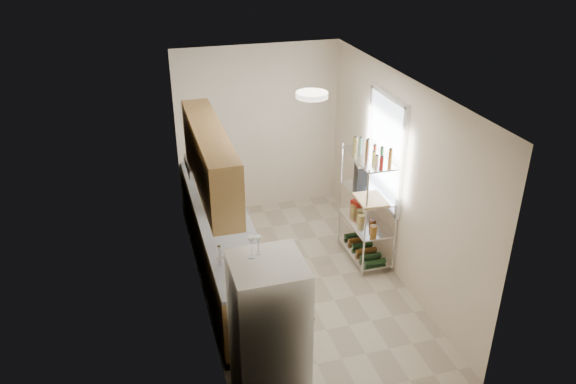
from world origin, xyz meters
name	(u,v)px	position (x,y,z in m)	size (l,w,h in m)	color
room	(302,191)	(0.00, 0.00, 1.30)	(2.52, 4.42, 2.62)	#BCB199
counter_run	(223,245)	(-0.92, 0.44, 0.45)	(0.63, 3.51, 0.90)	tan
upper_cabinets	(210,158)	(-1.05, 0.10, 1.81)	(0.33, 2.20, 0.72)	tan
range_hood	(206,165)	(-1.00, 0.90, 1.39)	(0.50, 0.60, 0.12)	#B7BABC
window	(385,150)	(1.23, 0.35, 1.55)	(0.06, 1.00, 1.46)	white
bakers_rack	(369,185)	(1.00, 0.30, 1.11)	(0.45, 0.90, 1.73)	silver
ceiling_dome	(312,95)	(0.00, -0.30, 2.57)	(0.34, 0.34, 0.06)	white
refrigerator	(269,335)	(-0.87, -1.77, 0.79)	(0.65, 0.65, 1.58)	white
wine_glass_a	(252,247)	(-0.98, -1.64, 1.69)	(0.08, 0.08, 0.21)	silver
wine_glass_b	(258,245)	(-0.91, -1.60, 1.67)	(0.06, 0.06, 0.18)	silver
rice_cooker	(219,202)	(-0.92, 0.55, 1.01)	(0.27, 0.27, 0.21)	white
frying_pan_large	(213,199)	(-0.95, 0.82, 0.92)	(0.28, 0.28, 0.05)	black
frying_pan_small	(213,194)	(-0.93, 0.98, 0.92)	(0.22, 0.22, 0.05)	black
cutting_board	(371,200)	(0.93, 0.05, 1.03)	(0.34, 0.45, 0.03)	tan
espresso_machine	(361,173)	(1.03, 0.63, 1.14)	(0.14, 0.22, 0.25)	black
storage_bag	(356,206)	(0.99, 0.63, 0.64)	(0.10, 0.14, 0.16)	#9E1F13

